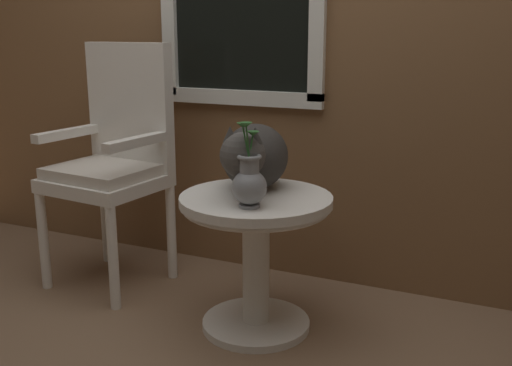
{
  "coord_description": "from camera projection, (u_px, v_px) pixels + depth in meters",
  "views": [
    {
      "loc": [
        1.06,
        -1.86,
        1.16
      ],
      "look_at": [
        0.14,
        0.15,
        0.6
      ],
      "focal_mm": 42.35,
      "sensor_mm": 36.0,
      "label": 1
    }
  ],
  "objects": [
    {
      "name": "ground_plane",
      "position": [
        206.0,
        336.0,
        2.35
      ],
      "size": [
        6.0,
        6.0,
        0.0
      ],
      "primitive_type": "plane",
      "color": "#7F6047"
    },
    {
      "name": "wicker_side_table",
      "position": [
        256.0,
        236.0,
        2.33
      ],
      "size": [
        0.59,
        0.59,
        0.55
      ],
      "color": "silver",
      "rests_on": "ground_plane"
    },
    {
      "name": "wicker_chair",
      "position": [
        115.0,
        153.0,
        2.77
      ],
      "size": [
        0.51,
        0.48,
        1.1
      ],
      "color": "silver",
      "rests_on": "ground_plane"
    },
    {
      "name": "cat",
      "position": [
        253.0,
        156.0,
        2.34
      ],
      "size": [
        0.31,
        0.63,
        0.28
      ],
      "color": "#33302D",
      "rests_on": "wicker_side_table"
    },
    {
      "name": "pewter_vase_with_ivy",
      "position": [
        249.0,
        181.0,
        2.12
      ],
      "size": [
        0.12,
        0.12,
        0.31
      ],
      "color": "gray",
      "rests_on": "wicker_side_table"
    }
  ]
}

